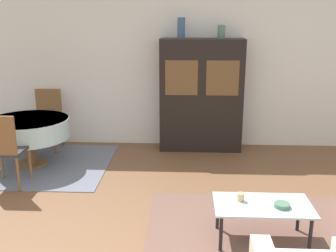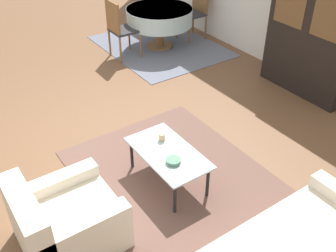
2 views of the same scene
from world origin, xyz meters
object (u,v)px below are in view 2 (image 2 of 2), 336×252
at_px(armchair, 64,221).
at_px(dining_table, 159,17).
at_px(display_cabinet, 315,32).
at_px(coffee_table, 168,155).
at_px(cup, 162,137).
at_px(dining_chair_near, 119,26).
at_px(dining_chair_far, 195,9).
at_px(bowl, 173,161).

distance_m(armchair, dining_table, 4.64).
bearing_deg(display_cabinet, armchair, -80.56).
bearing_deg(coffee_table, cup, 163.16).
height_order(display_cabinet, dining_chair_near, display_cabinet).
bearing_deg(cup, dining_table, 147.01).
bearing_deg(cup, dining_chair_far, 137.06).
xyz_separation_m(dining_chair_far, bowl, (3.34, -2.86, -0.14)).
distance_m(display_cabinet, cup, 2.90).
height_order(display_cabinet, dining_table, display_cabinet).
bearing_deg(cup, dining_chair_near, 159.79).
relative_size(armchair, cup, 10.37).
xyz_separation_m(coffee_table, cup, (-0.21, 0.06, 0.08)).
xyz_separation_m(armchair, dining_chair_far, (-3.32, 4.06, 0.30)).
relative_size(armchair, bowl, 5.79).
xyz_separation_m(coffee_table, display_cabinet, (-0.54, 2.90, 0.57)).
height_order(dining_chair_near, bowl, dining_chair_near).
xyz_separation_m(dining_table, dining_chair_near, (0.00, -0.83, -0.01)).
distance_m(display_cabinet, dining_chair_far, 2.65).
relative_size(coffee_table, dining_chair_far, 0.96).
relative_size(coffee_table, cup, 11.40).
xyz_separation_m(armchair, bowl, (0.02, 1.20, 0.16)).
distance_m(coffee_table, dining_chair_far, 4.23).
height_order(armchair, dining_chair_far, dining_chair_far).
distance_m(dining_table, cup, 3.51).
bearing_deg(coffee_table, bowl, -17.13).
height_order(armchair, coffee_table, armchair).
bearing_deg(cup, display_cabinet, 96.44).
height_order(armchair, dining_table, dining_table).
bearing_deg(armchair, bowl, 89.07).
bearing_deg(bowl, dining_chair_far, 139.39).
xyz_separation_m(coffee_table, dining_table, (-3.16, 1.98, 0.21)).
relative_size(armchair, dining_chair_near, 0.88).
distance_m(coffee_table, bowl, 0.19).
relative_size(display_cabinet, dining_chair_near, 1.85).
relative_size(dining_table, dining_chair_far, 1.19).
distance_m(coffee_table, dining_table, 3.73).
xyz_separation_m(dining_chair_near, cup, (2.95, -1.08, -0.12)).
height_order(dining_chair_far, cup, dining_chair_far).
xyz_separation_m(dining_chair_near, dining_chair_far, (0.00, 1.66, 0.00)).
height_order(display_cabinet, bowl, display_cabinet).
relative_size(dining_table, bowl, 7.88).
relative_size(armchair, display_cabinet, 0.47).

